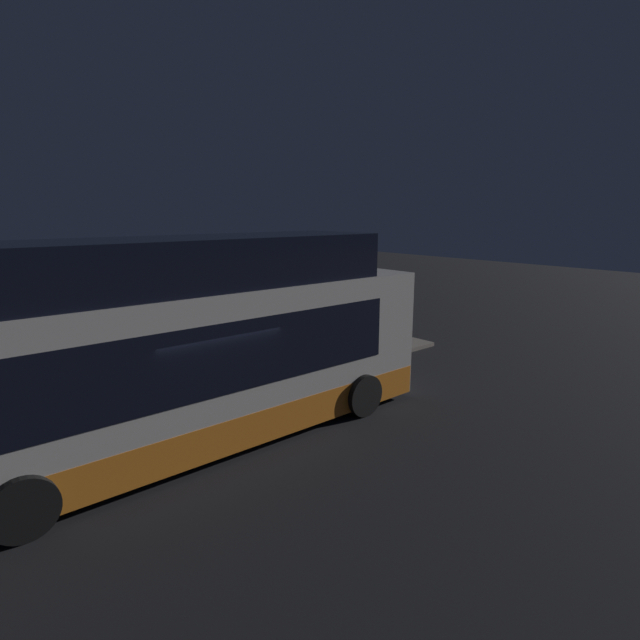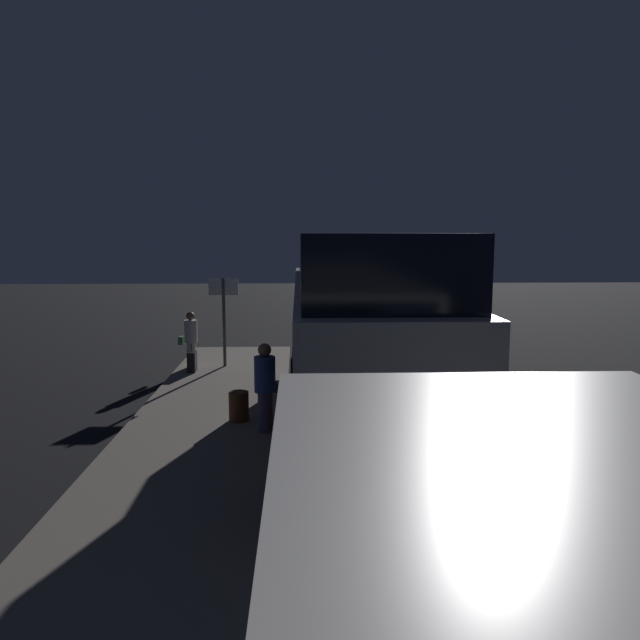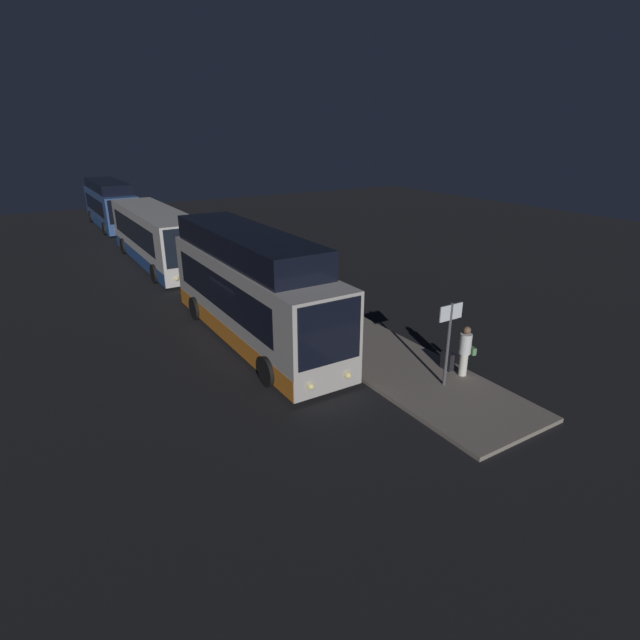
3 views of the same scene
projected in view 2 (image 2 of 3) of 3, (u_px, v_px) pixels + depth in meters
ground at (361, 441)px, 12.80m from camera, size 80.00×80.00×0.00m
platform at (199, 440)px, 12.67m from camera, size 20.00×3.42×0.13m
bus_lead at (357, 351)px, 12.39m from camera, size 10.97×2.75×4.23m
passenger_boarding at (265, 385)px, 12.85m from camera, size 0.61×0.71×1.87m
passenger_waiting at (190, 338)px, 19.02m from camera, size 0.46×0.62×1.72m
suitcase at (192, 362)px, 18.54m from camera, size 0.46×0.23×0.83m
sign_post at (224, 308)px, 19.10m from camera, size 0.10×0.90×2.75m
trash_bin at (239, 406)px, 13.69m from camera, size 0.44×0.44×0.65m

